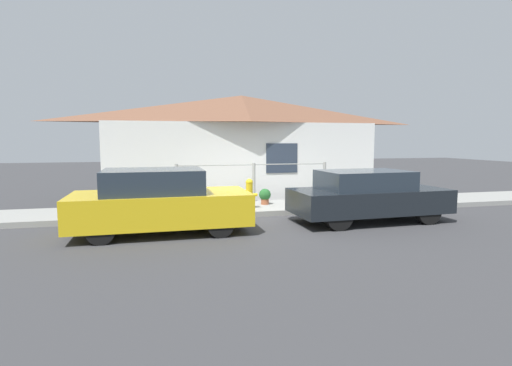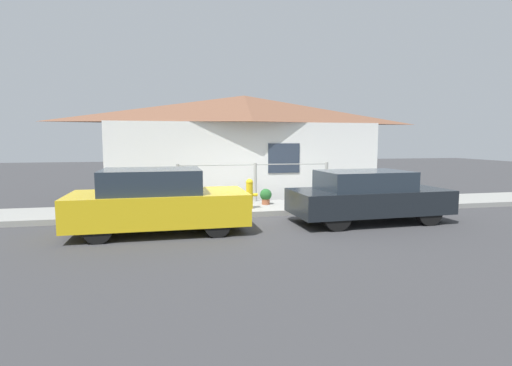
{
  "view_description": "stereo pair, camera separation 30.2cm",
  "coord_description": "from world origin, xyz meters",
  "px_view_note": "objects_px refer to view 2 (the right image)",
  "views": [
    {
      "loc": [
        -2.92,
        -10.38,
        2.09
      ],
      "look_at": [
        -0.3,
        0.3,
        0.9
      ],
      "focal_mm": 28.0,
      "sensor_mm": 36.0,
      "label": 1
    },
    {
      "loc": [
        -2.63,
        -10.45,
        2.09
      ],
      "look_at": [
        -0.3,
        0.3,
        0.9
      ],
      "focal_mm": 28.0,
      "sensor_mm": 36.0,
      "label": 2
    }
  ],
  "objects_px": {
    "car_right": "(368,196)",
    "potted_plant_near_hydrant": "(266,196)",
    "car_left": "(157,201)",
    "fire_hydrant": "(249,193)"
  },
  "relations": [
    {
      "from": "car_left",
      "to": "potted_plant_near_hydrant",
      "type": "bearing_deg",
      "value": 37.21
    },
    {
      "from": "fire_hydrant",
      "to": "car_left",
      "type": "bearing_deg",
      "value": -144.31
    },
    {
      "from": "car_left",
      "to": "potted_plant_near_hydrant",
      "type": "relative_size",
      "value": 8.26
    },
    {
      "from": "car_right",
      "to": "potted_plant_near_hydrant",
      "type": "distance_m",
      "value": 3.19
    },
    {
      "from": "car_right",
      "to": "fire_hydrant",
      "type": "relative_size",
      "value": 4.72
    },
    {
      "from": "car_left",
      "to": "potted_plant_near_hydrant",
      "type": "height_order",
      "value": "car_left"
    },
    {
      "from": "car_right",
      "to": "potted_plant_near_hydrant",
      "type": "height_order",
      "value": "car_right"
    },
    {
      "from": "fire_hydrant",
      "to": "potted_plant_near_hydrant",
      "type": "xyz_separation_m",
      "value": [
        0.63,
        0.62,
        -0.19
      ]
    },
    {
      "from": "car_left",
      "to": "fire_hydrant",
      "type": "relative_size",
      "value": 4.6
    },
    {
      "from": "car_left",
      "to": "car_right",
      "type": "xyz_separation_m",
      "value": [
        5.18,
        -0.0,
        -0.04
      ]
    }
  ]
}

